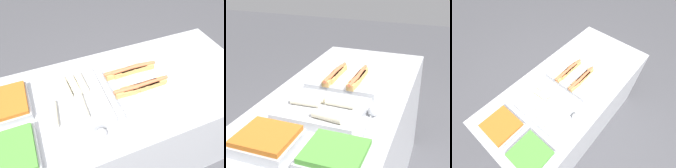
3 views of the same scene
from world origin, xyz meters
The scene contains 7 objects.
ground_plane centered at (0.00, 0.00, 0.00)m, with size 12.00×12.00×0.00m, color #4C4C51.
counter centered at (0.00, 0.00, 0.43)m, with size 1.74×0.81×0.87m.
tray_hotdogs centered at (0.07, 0.00, 0.91)m, with size 0.35×0.45×0.10m.
tray_wraps centered at (-0.32, 0.00, 0.90)m, with size 0.36×0.45×0.10m.
tray_side_front centered at (-0.69, -0.21, 0.91)m, with size 0.26×0.27×0.07m.
tray_side_back centered at (-0.69, 0.11, 0.91)m, with size 0.26×0.27×0.07m.
serving_spoon_near centered at (-0.26, -0.26, 0.90)m, with size 0.24×0.06×0.06m.
Camera 1 is at (-0.42, -0.83, 1.89)m, focal length 35.00 mm.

